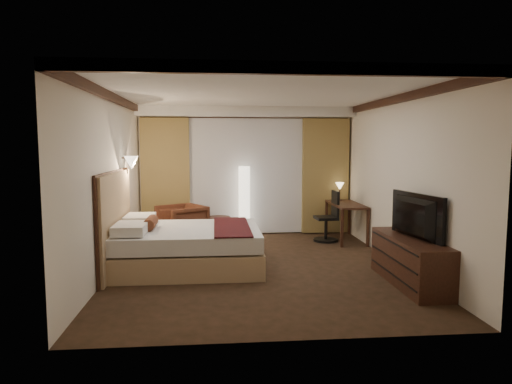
{
  "coord_description": "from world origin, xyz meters",
  "views": [
    {
      "loc": [
        -0.68,
        -7.02,
        1.93
      ],
      "look_at": [
        0.0,
        0.4,
        1.15
      ],
      "focal_mm": 32.0,
      "sensor_mm": 36.0,
      "label": 1
    }
  ],
  "objects": [
    {
      "name": "office_chair",
      "position": [
        1.53,
        1.79,
        0.51
      ],
      "size": [
        0.52,
        0.52,
        1.02
      ],
      "primitive_type": null,
      "rotation": [
        0.0,
        0.0,
        0.06
      ],
      "color": "black",
      "rests_on": "floor"
    },
    {
      "name": "dresser",
      "position": [
        2.0,
        -1.09,
        0.33
      ],
      "size": [
        0.5,
        1.68,
        0.66
      ],
      "primitive_type": null,
      "color": "black",
      "rests_on": "floor"
    },
    {
      "name": "television",
      "position": [
        1.97,
        -1.09,
        0.99
      ],
      "size": [
        0.84,
        1.25,
        0.15
      ],
      "primitive_type": "imported",
      "rotation": [
        0.0,
        0.0,
        1.73
      ],
      "color": "black",
      "rests_on": "dresser"
    },
    {
      "name": "back_wall",
      "position": [
        0.0,
        2.75,
        1.35
      ],
      "size": [
        4.5,
        0.02,
        2.7
      ],
      "primitive_type": "cube",
      "color": "white",
      "rests_on": "floor"
    },
    {
      "name": "soffit",
      "position": [
        0.0,
        2.5,
        2.6
      ],
      "size": [
        4.5,
        0.5,
        0.2
      ],
      "primitive_type": "cube",
      "color": "white",
      "rests_on": "ceiling"
    },
    {
      "name": "crown_molding",
      "position": [
        0.0,
        0.0,
        2.64
      ],
      "size": [
        4.5,
        5.5,
        0.12
      ],
      "primitive_type": null,
      "color": "black",
      "rests_on": "ceiling"
    },
    {
      "name": "desk",
      "position": [
        1.95,
        1.84,
        0.38
      ],
      "size": [
        0.55,
        1.3,
        0.75
      ],
      "primitive_type": null,
      "color": "black",
      "rests_on": "floor"
    },
    {
      "name": "curtain_right_drape",
      "position": [
        1.7,
        2.61,
        1.25
      ],
      "size": [
        1.0,
        0.14,
        2.45
      ],
      "primitive_type": "cube",
      "color": "#A2864A",
      "rests_on": "back_wall"
    },
    {
      "name": "left_wall",
      "position": [
        -2.25,
        0.0,
        1.35
      ],
      "size": [
        0.02,
        5.5,
        2.7
      ],
      "primitive_type": "cube",
      "color": "white",
      "rests_on": "floor"
    },
    {
      "name": "floor_lamp",
      "position": [
        -0.06,
        2.43,
        0.74
      ],
      "size": [
        0.31,
        0.31,
        1.49
      ],
      "primitive_type": null,
      "color": "white",
      "rests_on": "floor"
    },
    {
      "name": "floor",
      "position": [
        0.0,
        0.0,
        0.0
      ],
      "size": [
        4.5,
        5.5,
        0.01
      ],
      "primitive_type": "cube",
      "color": "black",
      "rests_on": "ground"
    },
    {
      "name": "curtain_left_drape",
      "position": [
        -1.7,
        2.61,
        1.25
      ],
      "size": [
        1.0,
        0.14,
        2.45
      ],
      "primitive_type": "cube",
      "color": "#A2864A",
      "rests_on": "back_wall"
    },
    {
      "name": "right_wall",
      "position": [
        2.25,
        0.0,
        1.35
      ],
      "size": [
        0.02,
        5.5,
        2.7
      ],
      "primitive_type": "cube",
      "color": "white",
      "rests_on": "floor"
    },
    {
      "name": "wall_sconce",
      "position": [
        -2.09,
        0.92,
        1.62
      ],
      "size": [
        0.24,
        0.24,
        0.24
      ],
      "primitive_type": null,
      "color": "white",
      "rests_on": "left_wall"
    },
    {
      "name": "side_table",
      "position": [
        -0.61,
        1.9,
        0.25
      ],
      "size": [
        0.46,
        0.46,
        0.51
      ],
      "primitive_type": null,
      "color": "black",
      "rests_on": "floor"
    },
    {
      "name": "armchair",
      "position": [
        -1.33,
        1.92,
        0.41
      ],
      "size": [
        1.06,
        1.08,
        0.83
      ],
      "primitive_type": "imported",
      "rotation": [
        0.0,
        0.0,
        -1.02
      ],
      "color": "#542519",
      "rests_on": "floor"
    },
    {
      "name": "ceiling",
      "position": [
        0.0,
        0.0,
        2.7
      ],
      "size": [
        4.5,
        5.5,
        0.01
      ],
      "primitive_type": "cube",
      "color": "white",
      "rests_on": "back_wall"
    },
    {
      "name": "headboard",
      "position": [
        -2.2,
        0.05,
        0.75
      ],
      "size": [
        0.12,
        2.03,
        1.5
      ],
      "primitive_type": null,
      "color": "tan",
      "rests_on": "floor"
    },
    {
      "name": "bed",
      "position": [
        -1.08,
        0.05,
        0.32
      ],
      "size": [
        2.22,
        1.73,
        0.65
      ],
      "primitive_type": null,
      "color": "white",
      "rests_on": "floor"
    },
    {
      "name": "curtain_sheer",
      "position": [
        0.0,
        2.67,
        1.25
      ],
      "size": [
        2.48,
        0.04,
        2.45
      ],
      "primitive_type": "cube",
      "color": "silver",
      "rests_on": "back_wall"
    },
    {
      "name": "desk_lamp",
      "position": [
        1.95,
        2.34,
        0.92
      ],
      "size": [
        0.18,
        0.18,
        0.34
      ],
      "primitive_type": null,
      "color": "#FFD899",
      "rests_on": "desk"
    }
  ]
}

